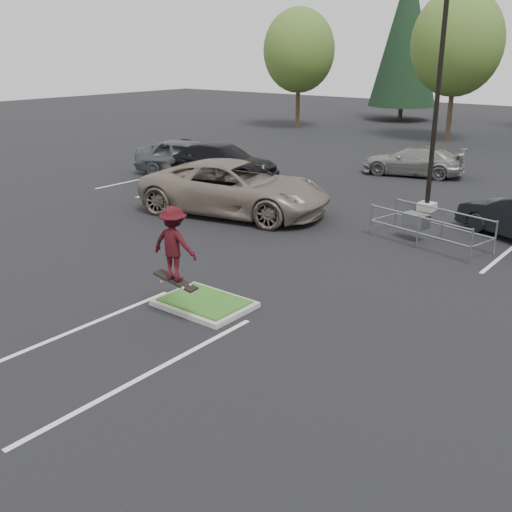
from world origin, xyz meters
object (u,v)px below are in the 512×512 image
Objects in this scene: skateboarder at (174,244)px; car_far_silver at (414,161)px; light_pole at (438,88)px; decid_a at (299,53)px; car_l_grey at (187,157)px; car_l_black at (222,162)px; decid_b at (457,46)px; cart_corral at (419,221)px; conif_a at (407,34)px; car_l_tan at (233,188)px.

car_far_silver is (-2.86, 19.00, -1.15)m from skateboarder.
light_pole reaches higher than skateboarder.
decid_a is 1.70× the size of car_l_grey.
car_far_silver is (-3.27, 6.00, -3.86)m from light_pole.
light_pole reaches higher than car_l_black.
decid_b is 2.43× the size of cart_corral.
decid_b is 24.39m from cart_corral.
car_l_black is at bearing -81.21° from conif_a.
decid_a reaches higher than car_far_silver.
car_l_grey is (-12.00, -0.88, -3.67)m from light_pole.
light_pole is 1.14× the size of decid_a.
car_l_tan is at bearing -67.22° from skateboarder.
car_l_tan is (12.98, -23.03, -4.60)m from decid_a.
light_pole is 13.28m from skateboarder.
car_l_black is 1.94m from car_l_grey.
decid_b reaches higher than car_l_black.
cart_corral is (15.87, -31.91, -6.43)m from conif_a.
conif_a is 29.51m from car_l_black.
light_pole reaches higher than cart_corral.
light_pole reaches higher than car_l_grey.
decid_a is 26.84m from car_l_tan.
car_l_tan is (0.98, -23.53, -5.06)m from decid_b.
decid_b is 1.84× the size of car_l_grey.
car_far_silver is (8.73, 6.88, -0.19)m from car_l_grey.
light_pole reaches higher than decid_a.
car_far_silver is (15.24, -12.03, -4.88)m from decid_a.
skateboarder reaches higher than car_far_silver.
decid_a is at bearing 16.34° from car_l_tan.
decid_a is 0.92× the size of decid_b.
decid_a is 12.02m from decid_b.
skateboarder is at bearing -151.39° from car_l_black.
light_pole is at bearing -62.62° from conif_a.
car_l_black is 1.10× the size of car_l_grey.
car_l_tan is 11.23m from car_far_silver.
skateboarder reaches higher than car_l_tan.
car_far_silver is at bearing -24.65° from car_l_tan.
skateboarder is (-0.41, -13.00, -2.70)m from light_pole.
decid_b reaches higher than car_far_silver.
light_pole is 10.77m from car_l_black.
cart_corral is at bearing -110.92° from skateboarder.
cart_corral is (7.88, -22.44, -5.37)m from decid_b.
decid_b reaches higher than cart_corral.
car_l_tan is 6.42m from car_l_black.
conif_a reaches higher than car_far_silver.
decid_b reaches higher than decid_a.
decid_b is at bearing -19.83° from car_l_black.
decid_b is 1.99× the size of car_far_silver.
car_l_grey is 11.11m from car_far_silver.
conif_a is at bearing -167.54° from car_far_silver.
skateboarder is (18.10, -31.03, -3.73)m from decid_a.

